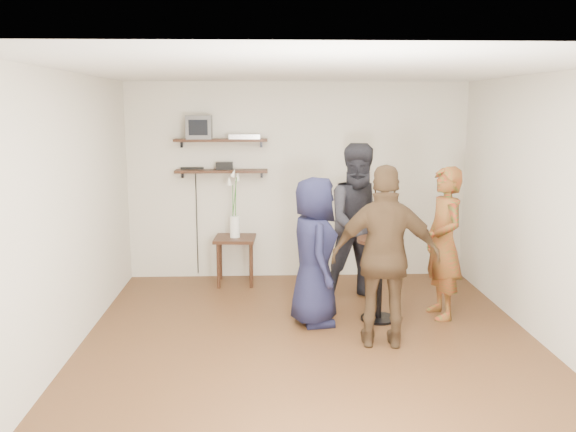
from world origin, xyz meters
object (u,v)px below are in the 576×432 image
at_px(crt_monitor, 199,127).
at_px(dvd_deck, 245,136).
at_px(person_plaid, 443,243).
at_px(person_dark, 361,223).
at_px(drinks_table, 380,268).
at_px(radio, 224,166).
at_px(side_table, 235,245).
at_px(person_brown, 386,257).
at_px(person_navy, 314,251).

relative_size(crt_monitor, dvd_deck, 0.80).
relative_size(person_plaid, person_dark, 0.89).
bearing_deg(drinks_table, radio, 136.19).
relative_size(dvd_deck, person_plaid, 0.24).
xyz_separation_m(drinks_table, person_dark, (-0.09, 0.71, 0.35)).
relative_size(side_table, person_brown, 0.35).
relative_size(dvd_deck, radio, 1.82).
bearing_deg(radio, person_plaid, -32.90).
bearing_deg(person_navy, person_brown, -141.15).
distance_m(radio, person_dark, 2.00).
height_order(radio, person_dark, person_dark).
height_order(radio, side_table, radio).
bearing_deg(person_plaid, radio, -130.01).
xyz_separation_m(person_navy, person_brown, (0.63, -0.64, 0.09)).
distance_m(radio, person_navy, 2.16).
distance_m(drinks_table, person_dark, 0.79).
height_order(crt_monitor, side_table, crt_monitor).
relative_size(radio, side_table, 0.36).
height_order(crt_monitor, drinks_table, crt_monitor).
bearing_deg(drinks_table, person_brown, -96.68).
xyz_separation_m(dvd_deck, side_table, (-0.13, -0.24, -1.38)).
xyz_separation_m(drinks_table, person_brown, (-0.08, -0.71, 0.30)).
relative_size(crt_monitor, person_brown, 0.18).
bearing_deg(side_table, person_dark, -25.75).
distance_m(dvd_deck, radio, 0.46).
bearing_deg(person_brown, drinks_table, -90.00).
bearing_deg(person_dark, crt_monitor, 146.34).
distance_m(dvd_deck, person_plaid, 2.90).
xyz_separation_m(crt_monitor, drinks_table, (2.05, -1.67, -1.44)).
distance_m(crt_monitor, dvd_deck, 0.59).
height_order(drinks_table, person_plaid, person_plaid).
bearing_deg(radio, person_navy, -59.28).
bearing_deg(person_plaid, drinks_table, -90.00).
relative_size(dvd_deck, side_table, 0.65).
bearing_deg(person_navy, radio, 25.09).
height_order(drinks_table, person_dark, person_dark).
xyz_separation_m(side_table, drinks_table, (1.61, -1.44, 0.06)).
xyz_separation_m(crt_monitor, side_table, (0.45, -0.24, -1.50)).
bearing_deg(person_dark, radio, 142.22).
relative_size(radio, person_dark, 0.12).
height_order(dvd_deck, person_dark, dvd_deck).
bearing_deg(person_navy, person_plaid, -89.26).
bearing_deg(radio, drinks_table, -43.81).
height_order(crt_monitor, dvd_deck, crt_monitor).
bearing_deg(person_dark, person_brown, -97.05).
distance_m(crt_monitor, person_brown, 3.29).
relative_size(dvd_deck, drinks_table, 0.44).
height_order(side_table, person_plaid, person_plaid).
height_order(drinks_table, person_brown, person_brown).
bearing_deg(person_brown, person_plaid, -128.11).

